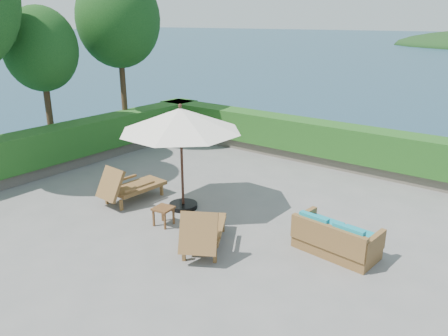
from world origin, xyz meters
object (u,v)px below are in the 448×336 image
Objects in this scene: patio_umbrella at (181,121)px; lounge_left at (129,186)px; lounge_right at (203,230)px; side_table at (163,211)px; wicker_loveseat at (335,239)px.

patio_umbrella reaches higher than lounge_left.
lounge_right is (1.71, -1.27, -1.77)m from patio_umbrella.
side_table is (0.30, -0.98, -1.84)m from patio_umbrella.
side_table is (1.66, -0.45, -0.07)m from lounge_left.
wicker_loveseat is at bearing 11.16° from lounge_left.
lounge_right is at bearing -9.97° from lounge_left.
lounge_left reaches higher than wicker_loveseat.
side_table is at bearing -11.52° from lounge_left.
side_table is at bearing -156.66° from wicker_loveseat.
side_table is at bearing -72.95° from patio_umbrella.
lounge_left is (-1.36, -0.53, -1.77)m from patio_umbrella.
wicker_loveseat reaches higher than side_table.
patio_umbrella is 2.29m from lounge_left.
lounge_right is at bearing -11.65° from side_table.
lounge_right reaches higher than lounge_left.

